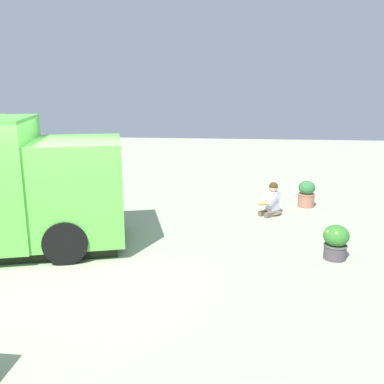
% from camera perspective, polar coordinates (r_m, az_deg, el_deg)
% --- Properties ---
extents(ground_plane, '(40.00, 40.00, 0.00)m').
position_cam_1_polar(ground_plane, '(8.18, -15.39, -8.71)').
color(ground_plane, '#A8B492').
extents(person_customer, '(0.73, 0.72, 0.83)m').
position_cam_1_polar(person_customer, '(10.66, 10.81, -1.33)').
color(person_customer, brown).
rests_on(person_customer, ground_plane).
extents(planter_flowering_near, '(0.47, 0.47, 0.65)m').
position_cam_1_polar(planter_flowering_near, '(8.20, 18.96, -6.37)').
color(planter_flowering_near, '#4E454B').
rests_on(planter_flowering_near, ground_plane).
extents(planter_flowering_far, '(0.45, 0.45, 0.71)m').
position_cam_1_polar(planter_flowering_far, '(11.59, 15.30, -0.23)').
color(planter_flowering_far, '#AD6B55').
rests_on(planter_flowering_far, ground_plane).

